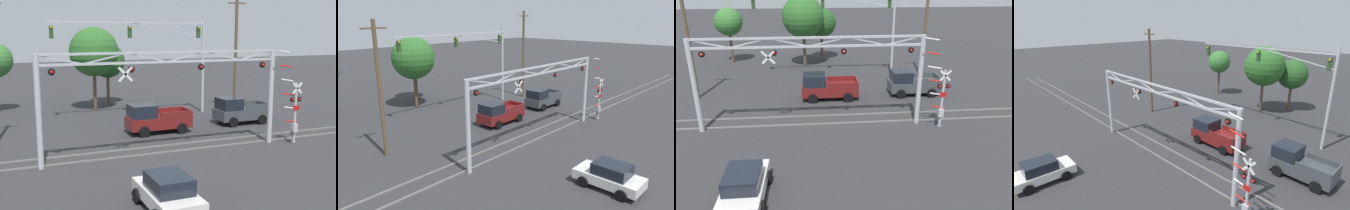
{
  "view_description": "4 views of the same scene",
  "coord_description": "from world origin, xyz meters",
  "views": [
    {
      "loc": [
        -9.28,
        -8.37,
        7.26
      ],
      "look_at": [
        -0.41,
        13.28,
        3.22
      ],
      "focal_mm": 45.0,
      "sensor_mm": 36.0,
      "label": 1
    },
    {
      "loc": [
        -20.12,
        -0.45,
        9.89
      ],
      "look_at": [
        -1.58,
        16.4,
        3.03
      ],
      "focal_mm": 35.0,
      "sensor_mm": 36.0,
      "label": 2
    },
    {
      "loc": [
        0.3,
        -6.17,
        9.78
      ],
      "look_at": [
        2.09,
        13.03,
        2.07
      ],
      "focal_mm": 35.0,
      "sensor_mm": 36.0,
      "label": 3
    },
    {
      "loc": [
        14.85,
        3.2,
        10.7
      ],
      "look_at": [
        -0.72,
        17.64,
        3.7
      ],
      "focal_mm": 28.0,
      "sensor_mm": 36.0,
      "label": 4
    }
  ],
  "objects": [
    {
      "name": "rail_track_near",
      "position": [
        0.0,
        14.67,
        0.05
      ],
      "size": [
        80.0,
        0.08,
        0.1
      ],
      "primitive_type": "cube",
      "color": "gray",
      "rests_on": "ground_plane"
    },
    {
      "name": "rail_track_far",
      "position": [
        0.0,
        16.1,
        0.05
      ],
      "size": [
        80.0,
        0.08,
        0.1
      ],
      "primitive_type": "cube",
      "color": "gray",
      "rests_on": "ground_plane"
    },
    {
      "name": "crossing_gantry",
      "position": [
        -0.01,
        14.38,
        4.11
      ],
      "size": [
        15.03,
        0.32,
        6.19
      ],
      "color": "#B7BABF",
      "rests_on": "ground_plane"
    },
    {
      "name": "crossing_signal_mast",
      "position": [
        8.6,
        13.54,
        2.13
      ],
      "size": [
        1.97,
        0.35,
        6.19
      ],
      "color": "#B7BABF",
      "rests_on": "ground_plane"
    },
    {
      "name": "traffic_signal_span",
      "position": [
        4.65,
        25.81,
        6.12
      ],
      "size": [
        13.89,
        0.39,
        8.68
      ],
      "color": "#B7BABF",
      "rests_on": "ground_plane"
    },
    {
      "name": "pickup_truck_lead",
      "position": [
        1.22,
        19.82,
        1.03
      ],
      "size": [
        4.66,
        2.23,
        2.14
      ],
      "color": "maroon",
      "rests_on": "ground_plane"
    },
    {
      "name": "pickup_truck_following",
      "position": [
        8.58,
        20.25,
        1.03
      ],
      "size": [
        4.29,
        2.23,
        2.14
      ],
      "color": "#3D4247",
      "rests_on": "ground_plane"
    },
    {
      "name": "sedan_waiting",
      "position": [
        -3.09,
        6.77,
        0.8
      ],
      "size": [
        2.08,
        3.92,
        1.59
      ],
      "color": "silver",
      "rests_on": "ground_plane"
    },
    {
      "name": "utility_pole_left",
      "position": [
        -9.62,
        20.91,
        4.99
      ],
      "size": [
        1.8,
        0.28,
        9.69
      ],
      "color": "brown",
      "rests_on": "ground_plane"
    },
    {
      "name": "background_tree_beyond_span",
      "position": [
        1.29,
        33.71,
        4.42
      ],
      "size": [
        3.5,
        3.5,
        6.19
      ],
      "color": "brown",
      "rests_on": "ground_plane"
    },
    {
      "name": "background_tree_far_left_verge",
      "position": [
        -9.31,
        33.01,
        4.73
      ],
      "size": [
        3.16,
        3.16,
        6.35
      ],
      "color": "brown",
      "rests_on": "ground_plane"
    },
    {
      "name": "background_tree_far_right_verge",
      "position": [
        -0.75,
        30.66,
        5.48
      ],
      "size": [
        4.58,
        4.58,
        7.78
      ],
      "color": "brown",
      "rests_on": "ground_plane"
    }
  ]
}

